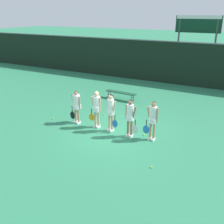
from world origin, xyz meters
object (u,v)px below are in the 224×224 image
at_px(tennis_ball_0, 151,167).
at_px(scoreboard, 197,31).
at_px(player_3, 130,115).
at_px(bench_courtside, 121,93).
at_px(tennis_ball_2, 69,127).
at_px(player_2, 111,110).
at_px(tennis_ball_4, 144,135).
at_px(tennis_ball_1, 104,114).
at_px(player_1, 97,106).
at_px(tennis_ball_3, 53,118).
at_px(player_4, 153,118).
at_px(player_0, 76,104).

bearing_deg(tennis_ball_0, scoreboard, 96.66).
bearing_deg(player_3, bench_courtside, 125.26).
bearing_deg(tennis_ball_2, player_2, 19.04).
bearing_deg(tennis_ball_4, bench_courtside, 128.10).
distance_m(player_2, player_3, 1.00).
distance_m(tennis_ball_0, tennis_ball_1, 5.35).
xyz_separation_m(player_3, tennis_ball_1, (-2.28, 1.66, -0.95)).
distance_m(player_1, tennis_ball_0, 4.18).
xyz_separation_m(bench_courtside, tennis_ball_3, (-1.58, -4.49, -0.37)).
height_order(player_2, tennis_ball_3, player_2).
bearing_deg(tennis_ball_1, tennis_ball_0, -41.79).
distance_m(player_4, tennis_ball_4, 1.09).
distance_m(player_0, tennis_ball_3, 1.66).
distance_m(player_1, tennis_ball_4, 2.51).
relative_size(bench_courtside, player_4, 1.18).
bearing_deg(player_2, scoreboard, 95.99).
bearing_deg(tennis_ball_3, tennis_ball_1, 41.46).
bearing_deg(player_3, tennis_ball_0, -43.88).
relative_size(player_2, tennis_ball_3, 24.76).
bearing_deg(tennis_ball_0, bench_courtside, 124.65).
bearing_deg(tennis_ball_2, bench_courtside, 87.35).
bearing_deg(bench_courtside, scoreboard, 71.22).
height_order(bench_courtside, player_1, player_1).
bearing_deg(player_1, tennis_ball_0, -28.69).
relative_size(player_1, tennis_ball_1, 25.57).
xyz_separation_m(player_4, tennis_ball_0, (0.76, -2.06, -0.98)).
bearing_deg(bench_courtside, player_4, -46.42).
xyz_separation_m(bench_courtside, player_3, (2.66, -4.41, 0.58)).
bearing_deg(bench_courtside, tennis_ball_2, -89.34).
relative_size(bench_courtside, player_2, 1.17).
distance_m(scoreboard, player_1, 11.70).
relative_size(player_0, tennis_ball_2, 24.00).
distance_m(scoreboard, tennis_ball_2, 12.85).
relative_size(scoreboard, player_0, 2.97).
bearing_deg(player_4, tennis_ball_3, -172.83).
relative_size(player_1, tennis_ball_0, 26.86).
bearing_deg(player_0, player_2, 8.98).
bearing_deg(bench_courtside, tennis_ball_0, -52.03).
relative_size(player_2, player_4, 1.01).
distance_m(bench_courtside, player_1, 4.39).
bearing_deg(player_2, player_4, 13.25).
height_order(player_1, tennis_ball_0, player_1).
height_order(scoreboard, player_3, scoreboard).
distance_m(scoreboard, tennis_ball_3, 12.82).
distance_m(tennis_ball_2, tennis_ball_4, 3.53).
xyz_separation_m(tennis_ball_1, tennis_ball_4, (2.80, -1.30, 0.00)).
relative_size(scoreboard, player_1, 2.78).
bearing_deg(tennis_ball_2, tennis_ball_4, 14.86).
relative_size(scoreboard, tennis_ball_4, 70.36).
relative_size(scoreboard, tennis_ball_3, 69.30).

